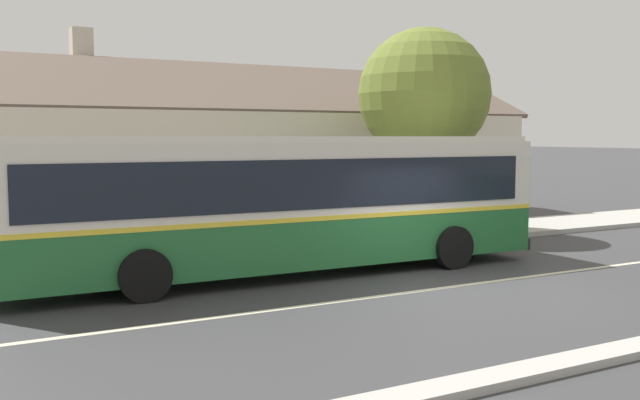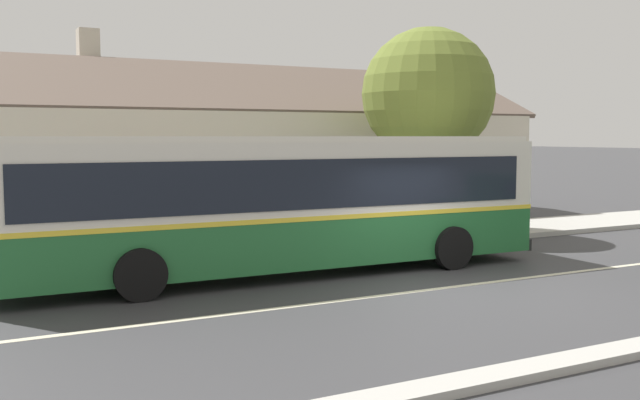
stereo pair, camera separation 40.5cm
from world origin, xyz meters
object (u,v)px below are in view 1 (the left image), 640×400
at_px(bench_down_street, 26,248).
at_px(bus_stop_sign, 428,186).
at_px(street_tree_primary, 423,98).
at_px(transit_bus, 282,200).

bearing_deg(bench_down_street, bus_stop_sign, -4.15).
bearing_deg(street_tree_primary, transit_bus, -150.86).
xyz_separation_m(street_tree_primary, bus_stop_sign, (-1.00, -1.60, -2.60)).
bearing_deg(transit_bus, bench_down_street, 150.18).
height_order(bench_down_street, street_tree_primary, street_tree_primary).
bearing_deg(transit_bus, bus_stop_sign, 20.39).
distance_m(bench_down_street, street_tree_primary, 12.22).
relative_size(bench_down_street, street_tree_primary, 0.28).
xyz_separation_m(transit_bus, street_tree_primary, (6.63, 3.69, 2.59)).
bearing_deg(bus_stop_sign, transit_bus, -159.61).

